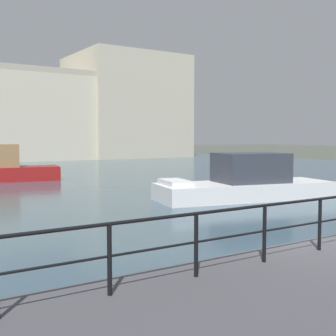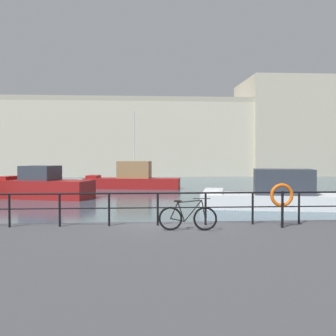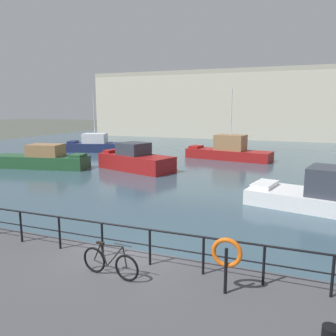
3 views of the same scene
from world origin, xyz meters
name	(u,v)px [view 1 (image 1 of 3)]	position (x,y,z in m)	size (l,w,h in m)	color
ground_plane	(304,271)	(0.00, 0.00, 0.00)	(240.00, 240.00, 0.00)	#4C5147
harbor_building	(9,114)	(6.27, 52.60, 5.90)	(61.46, 14.15, 14.74)	beige
moored_cabin_cruiser	(246,182)	(6.89, 9.23, 0.80)	(9.05, 4.71, 2.21)	white
quay_railing	(320,214)	(-0.46, -0.75, 1.45)	(25.12, 0.07, 1.08)	black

